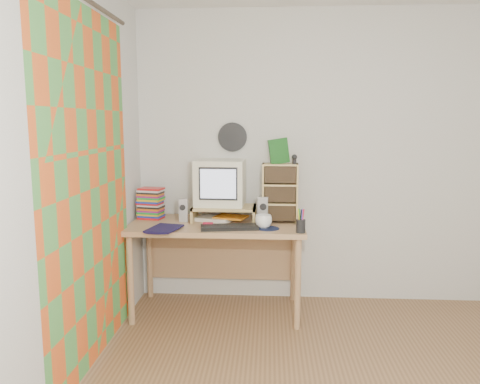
# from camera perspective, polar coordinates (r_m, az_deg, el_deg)

# --- Properties ---
(back_wall) EXTENTS (3.50, 0.00, 3.50)m
(back_wall) POSITION_cam_1_polar(r_m,az_deg,el_deg) (4.11, 12.17, 4.04)
(back_wall) COLOR silver
(back_wall) RESTS_ON floor
(left_wall) EXTENTS (0.00, 3.50, 3.50)m
(left_wall) POSITION_cam_1_polar(r_m,az_deg,el_deg) (2.59, -22.56, 0.94)
(left_wall) COLOR silver
(left_wall) RESTS_ON floor
(curtain) EXTENTS (0.00, 2.20, 2.20)m
(curtain) POSITION_cam_1_polar(r_m,az_deg,el_deg) (3.02, -17.78, 0.29)
(curtain) COLOR #E25A1F
(curtain) RESTS_ON left_wall
(wall_disc) EXTENTS (0.25, 0.02, 0.25)m
(wall_disc) POSITION_cam_1_polar(r_m,az_deg,el_deg) (4.05, -0.93, 6.71)
(wall_disc) COLOR black
(wall_disc) RESTS_ON back_wall
(desk) EXTENTS (1.40, 0.70, 0.75)m
(desk) POSITION_cam_1_polar(r_m,az_deg,el_deg) (3.89, -2.71, -5.53)
(desk) COLOR tan
(desk) RESTS_ON floor
(monitor_riser) EXTENTS (0.52, 0.30, 0.12)m
(monitor_riser) POSITION_cam_1_polar(r_m,az_deg,el_deg) (3.87, -1.94, -2.12)
(monitor_riser) COLOR tan
(monitor_riser) RESTS_ON desk
(crt_monitor) EXTENTS (0.42, 0.42, 0.38)m
(crt_monitor) POSITION_cam_1_polar(r_m,az_deg,el_deg) (3.89, -2.44, 1.14)
(crt_monitor) COLOR white
(crt_monitor) RESTS_ON monitor_riser
(speaker_left) EXTENTS (0.08, 0.08, 0.19)m
(speaker_left) POSITION_cam_1_polar(r_m,az_deg,el_deg) (3.86, -6.91, -2.20)
(speaker_left) COLOR #A7A6AB
(speaker_left) RESTS_ON desk
(speaker_right) EXTENTS (0.09, 0.09, 0.22)m
(speaker_right) POSITION_cam_1_polar(r_m,az_deg,el_deg) (3.77, 2.84, -2.18)
(speaker_right) COLOR #A7A6AB
(speaker_right) RESTS_ON desk
(keyboard) EXTENTS (0.45, 0.21, 0.03)m
(keyboard) POSITION_cam_1_polar(r_m,az_deg,el_deg) (3.57, -1.29, -4.32)
(keyboard) COLOR black
(keyboard) RESTS_ON desk
(dvd_stack) EXTENTS (0.22, 0.17, 0.28)m
(dvd_stack) POSITION_cam_1_polar(r_m,az_deg,el_deg) (4.01, -10.84, -1.25)
(dvd_stack) COLOR brown
(dvd_stack) RESTS_ON desk
(cd_rack) EXTENTS (0.29, 0.16, 0.48)m
(cd_rack) POSITION_cam_1_polar(r_m,az_deg,el_deg) (3.80, 4.90, -0.12)
(cd_rack) COLOR tan
(cd_rack) RESTS_ON desk
(mug) EXTENTS (0.15, 0.15, 0.10)m
(mug) POSITION_cam_1_polar(r_m,az_deg,el_deg) (3.61, 2.87, -3.61)
(mug) COLOR white
(mug) RESTS_ON desk
(diary) EXTENTS (0.29, 0.24, 0.05)m
(diary) POSITION_cam_1_polar(r_m,az_deg,el_deg) (3.62, -10.74, -4.12)
(diary) COLOR #140F39
(diary) RESTS_ON desk
(mousepad) EXTENTS (0.20, 0.20, 0.00)m
(mousepad) POSITION_cam_1_polar(r_m,az_deg,el_deg) (3.60, 3.38, -4.45)
(mousepad) COLOR #0F1533
(mousepad) RESTS_ON desk
(pen_cup) EXTENTS (0.08, 0.08, 0.14)m
(pen_cup) POSITION_cam_1_polar(r_m,az_deg,el_deg) (3.48, 7.42, -3.82)
(pen_cup) COLOR black
(pen_cup) RESTS_ON desk
(papers) EXTENTS (0.34, 0.29, 0.04)m
(papers) POSITION_cam_1_polar(r_m,az_deg,el_deg) (3.88, -2.27, -3.21)
(papers) COLOR white
(papers) RESTS_ON desk
(red_box) EXTENTS (0.08, 0.05, 0.04)m
(red_box) POSITION_cam_1_polar(r_m,az_deg,el_deg) (3.63, -3.93, -4.06)
(red_box) COLOR red
(red_box) RESTS_ON desk
(game_box) EXTENTS (0.16, 0.07, 0.20)m
(game_box) POSITION_cam_1_polar(r_m,az_deg,el_deg) (3.76, 4.76, 4.98)
(game_box) COLOR #18571C
(game_box) RESTS_ON cd_rack
(webcam) EXTENTS (0.05, 0.05, 0.08)m
(webcam) POSITION_cam_1_polar(r_m,az_deg,el_deg) (3.75, 6.65, 4.00)
(webcam) COLOR black
(webcam) RESTS_ON cd_rack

